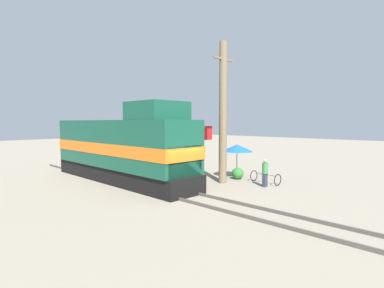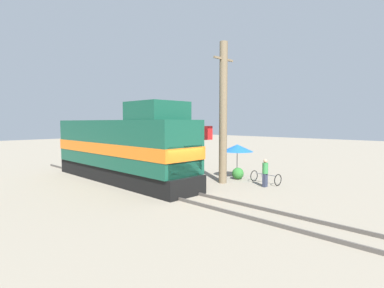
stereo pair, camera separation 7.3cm
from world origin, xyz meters
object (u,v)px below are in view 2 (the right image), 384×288
Objects in this scene: locomotive at (124,149)px; bicycle at (266,178)px; vendor_umbrella at (237,148)px; utility_pole at (223,113)px; billboard_sign at (202,137)px; person_bystander at (265,172)px.

bicycle is (5.94, -6.92, -1.77)m from locomotive.
locomotive is at bearing -43.29° from bicycle.
vendor_umbrella is (6.16, -4.54, -0.05)m from locomotive.
utility_pole is 3.12m from vendor_umbrella.
vendor_umbrella is at bearing 9.87° from utility_pole.
bicycle is at bearing -49.38° from locomotive.
utility_pole is (4.16, -4.89, 2.32)m from locomotive.
vendor_umbrella is 0.65× the size of billboard_sign.
locomotive is 6.83m from utility_pole.
utility_pole is 3.78× the size of vendor_umbrella.
utility_pole is at bearing -42.73° from bicycle.
utility_pole reaches higher than person_bystander.
billboard_sign is at bearing 81.42° from person_bystander.
person_bystander is at bearing -71.52° from utility_pole.
vendor_umbrella is at bearing 68.34° from person_bystander.
locomotive is 7.67× the size of person_bystander.
billboard_sign is 6.34m from person_bystander.
utility_pole is at bearing -170.13° from vendor_umbrella.
vendor_umbrella is (2.00, 0.35, -2.36)m from utility_pole.
person_bystander is at bearing 35.35° from bicycle.
billboard_sign reaches higher than person_bystander.
bicycle is (0.02, -5.47, -2.40)m from billboard_sign.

